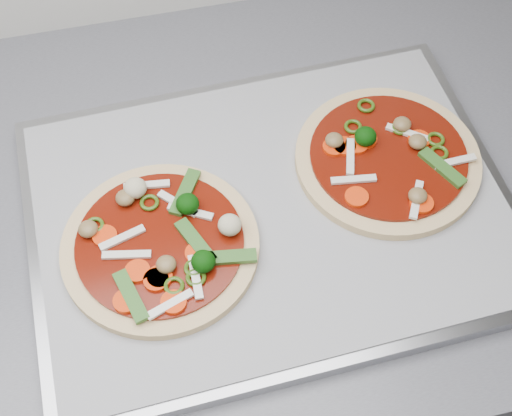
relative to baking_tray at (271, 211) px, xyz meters
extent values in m
cube|color=#96969B|center=(0.00, 0.00, 0.00)|extent=(0.52, 0.39, 0.02)
cube|color=#9B9A9F|center=(0.00, 0.00, 0.01)|extent=(0.50, 0.37, 0.00)
cylinder|color=#DFC081|center=(-0.12, -0.03, 0.02)|extent=(0.20, 0.20, 0.01)
cylinder|color=#681305|center=(-0.12, -0.03, 0.02)|extent=(0.17, 0.17, 0.00)
cube|color=#356B23|center=(-0.09, 0.03, 0.03)|extent=(0.04, 0.06, 0.00)
cylinder|color=#F93700|center=(-0.09, -0.05, 0.03)|extent=(0.03, 0.03, 0.00)
cylinder|color=#F93700|center=(-0.12, -0.10, 0.03)|extent=(0.04, 0.04, 0.00)
torus|color=#325111|center=(-0.12, 0.02, 0.03)|extent=(0.03, 0.03, 0.00)
ellipsoid|color=beige|center=(-0.13, 0.04, 0.03)|extent=(0.03, 0.03, 0.02)
cube|color=white|center=(-0.16, -0.01, 0.03)|extent=(0.05, 0.02, 0.00)
cylinder|color=#F93700|center=(-0.13, -0.07, 0.03)|extent=(0.03, 0.03, 0.00)
cube|color=white|center=(-0.08, 0.00, 0.03)|extent=(0.05, 0.03, 0.00)
ellipsoid|color=beige|center=(-0.05, -0.03, 0.03)|extent=(0.03, 0.03, 0.02)
cube|color=#356B23|center=(-0.06, -0.06, 0.03)|extent=(0.06, 0.02, 0.00)
ellipsoid|color=brown|center=(-0.12, -0.06, 0.03)|extent=(0.02, 0.02, 0.01)
cube|color=white|center=(-0.12, -0.10, 0.03)|extent=(0.05, 0.02, 0.00)
ellipsoid|color=brown|center=(-0.15, 0.03, 0.03)|extent=(0.02, 0.02, 0.01)
cube|color=white|center=(-0.10, 0.01, 0.03)|extent=(0.04, 0.04, 0.00)
torus|color=#325111|center=(-0.09, -0.06, 0.03)|extent=(0.02, 0.02, 0.00)
ellipsoid|color=#093D07|center=(-0.08, -0.06, 0.03)|extent=(0.03, 0.03, 0.02)
cylinder|color=#F93700|center=(-0.17, -0.01, 0.03)|extent=(0.04, 0.04, 0.00)
cylinder|color=#F93700|center=(-0.13, -0.07, 0.03)|extent=(0.03, 0.03, 0.00)
cube|color=#356B23|center=(-0.16, -0.08, 0.03)|extent=(0.03, 0.06, 0.00)
cube|color=white|center=(-0.09, -0.07, 0.03)|extent=(0.01, 0.05, 0.00)
torus|color=#325111|center=(-0.09, -0.07, 0.03)|extent=(0.03, 0.03, 0.00)
cylinder|color=#F93700|center=(-0.16, -0.08, 0.03)|extent=(0.04, 0.04, 0.00)
ellipsoid|color=brown|center=(-0.19, 0.00, 0.03)|extent=(0.03, 0.03, 0.01)
torus|color=#325111|center=(-0.18, 0.01, 0.03)|extent=(0.03, 0.03, 0.00)
torus|color=#325111|center=(-0.12, -0.08, 0.03)|extent=(0.03, 0.03, 0.00)
ellipsoid|color=#093D07|center=(-0.09, 0.01, 0.03)|extent=(0.03, 0.03, 0.02)
cylinder|color=#F93700|center=(-0.15, -0.05, 0.03)|extent=(0.03, 0.03, 0.00)
cube|color=white|center=(-0.15, -0.03, 0.03)|extent=(0.05, 0.02, 0.00)
cube|color=#356B23|center=(-0.09, -0.03, 0.03)|extent=(0.04, 0.06, 0.00)
cube|color=white|center=(-0.12, 0.04, 0.03)|extent=(0.05, 0.01, 0.00)
cylinder|color=#DFC081|center=(0.14, 0.03, 0.02)|extent=(0.24, 0.24, 0.01)
cylinder|color=#681305|center=(0.14, 0.03, 0.02)|extent=(0.20, 0.20, 0.00)
torus|color=#325111|center=(0.11, 0.07, 0.03)|extent=(0.03, 0.03, 0.00)
cube|color=#356B23|center=(0.19, -0.01, 0.03)|extent=(0.04, 0.06, 0.00)
torus|color=#325111|center=(0.19, 0.03, 0.03)|extent=(0.02, 0.02, 0.00)
cylinder|color=#F93700|center=(0.12, 0.05, 0.03)|extent=(0.03, 0.03, 0.00)
cylinder|color=#F93700|center=(0.18, 0.04, 0.03)|extent=(0.03, 0.03, 0.00)
ellipsoid|color=#093D07|center=(0.12, 0.05, 0.03)|extent=(0.03, 0.03, 0.02)
ellipsoid|color=brown|center=(0.16, 0.06, 0.03)|extent=(0.03, 0.03, 0.01)
cube|color=white|center=(0.09, 0.00, 0.03)|extent=(0.05, 0.01, 0.00)
cube|color=white|center=(0.10, 0.03, 0.03)|extent=(0.02, 0.05, 0.00)
torus|color=#325111|center=(0.16, 0.06, 0.03)|extent=(0.03, 0.03, 0.00)
ellipsoid|color=brown|center=(0.08, 0.05, 0.03)|extent=(0.02, 0.02, 0.01)
cube|color=white|center=(0.17, 0.05, 0.03)|extent=(0.04, 0.04, 0.00)
ellipsoid|color=brown|center=(0.17, 0.03, 0.03)|extent=(0.03, 0.03, 0.01)
cylinder|color=#F93700|center=(0.15, -0.04, 0.03)|extent=(0.03, 0.03, 0.00)
cube|color=white|center=(0.20, 0.00, 0.03)|extent=(0.05, 0.01, 0.00)
torus|color=#325111|center=(0.19, 0.01, 0.03)|extent=(0.03, 0.03, 0.00)
ellipsoid|color=brown|center=(0.15, -0.04, 0.03)|extent=(0.03, 0.03, 0.01)
torus|color=#325111|center=(0.13, 0.10, 0.03)|extent=(0.03, 0.03, 0.00)
cylinder|color=#F93700|center=(0.09, 0.05, 0.03)|extent=(0.04, 0.04, 0.00)
cylinder|color=#F93700|center=(0.09, -0.02, 0.03)|extent=(0.03, 0.03, 0.00)
cube|color=white|center=(0.14, -0.04, 0.03)|extent=(0.03, 0.05, 0.00)
cylinder|color=#F93700|center=(0.08, 0.05, 0.03)|extent=(0.04, 0.04, 0.00)
cylinder|color=#F93700|center=(0.11, 0.05, 0.03)|extent=(0.03, 0.03, 0.00)
camera|label=1|loc=(-0.11, -0.40, 0.63)|focal=50.00mm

